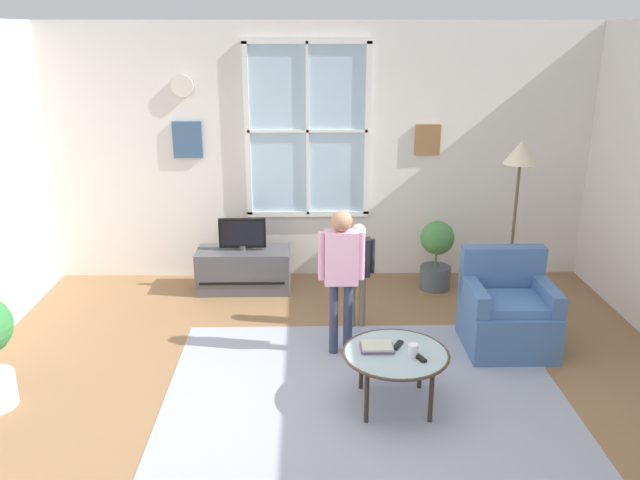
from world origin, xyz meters
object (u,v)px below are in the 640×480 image
(book_stack, at_px, (377,347))
(remote_near_cup, at_px, (398,345))
(tv_stand, at_px, (244,270))
(remote_near_books, at_px, (419,357))
(television, at_px, (242,233))
(person_black_shirt, at_px, (358,263))
(person_pink_shirt, at_px, (341,266))
(floor_lamp, at_px, (519,171))
(cup, at_px, (413,350))
(potted_plant_by_window, at_px, (436,252))
(coffee_table, at_px, (396,356))
(armchair, at_px, (507,313))

(book_stack, xyz_separation_m, remote_near_cup, (0.17, 0.05, -0.01))
(tv_stand, distance_m, book_stack, 2.61)
(remote_near_books, relative_size, remote_near_cup, 1.00)
(television, height_order, remote_near_books, television)
(person_black_shirt, xyz_separation_m, person_pink_shirt, (-0.19, -0.54, 0.18))
(remote_near_cup, distance_m, floor_lamp, 2.29)
(cup, bearing_deg, book_stack, 156.91)
(person_pink_shirt, bearing_deg, person_black_shirt, 70.92)
(potted_plant_by_window, bearing_deg, coffee_table, -108.05)
(armchair, relative_size, coffee_table, 1.07)
(tv_stand, xyz_separation_m, cup, (1.48, -2.40, 0.26))
(potted_plant_by_window, bearing_deg, person_black_shirt, -135.05)
(coffee_table, bearing_deg, remote_near_cup, 73.88)
(remote_near_cup, distance_m, person_pink_shirt, 0.92)
(cup, relative_size, remote_near_cup, 0.69)
(remote_near_cup, relative_size, floor_lamp, 0.08)
(armchair, xyz_separation_m, remote_near_cup, (-1.11, -0.85, 0.13))
(coffee_table, height_order, floor_lamp, floor_lamp)
(book_stack, height_order, person_pink_shirt, person_pink_shirt)
(remote_near_cup, bearing_deg, television, 121.85)
(armchair, relative_size, remote_near_books, 6.21)
(television, height_order, coffee_table, television)
(tv_stand, relative_size, potted_plant_by_window, 1.30)
(remote_near_books, bearing_deg, tv_stand, 122.00)
(cup, bearing_deg, floor_lamp, 54.09)
(remote_near_books, height_order, person_black_shirt, person_black_shirt)
(television, distance_m, person_pink_shirt, 1.80)
(armchair, bearing_deg, coffee_table, -140.13)
(armchair, height_order, remote_near_books, armchair)
(coffee_table, bearing_deg, remote_near_books, -31.62)
(remote_near_books, relative_size, potted_plant_by_window, 0.18)
(cup, xyz_separation_m, person_pink_shirt, (-0.49, 0.90, 0.33))
(book_stack, relative_size, cup, 2.63)
(armchair, distance_m, remote_near_books, 1.44)
(remote_near_books, bearing_deg, floor_lamp, 55.66)
(person_black_shirt, height_order, person_pink_shirt, person_pink_shirt)
(book_stack, bearing_deg, remote_near_cup, 15.96)
(tv_stand, xyz_separation_m, television, (0.00, -0.00, 0.42))
(television, relative_size, cup, 5.28)
(tv_stand, xyz_separation_m, remote_near_books, (1.52, -2.44, 0.23))
(television, bearing_deg, tv_stand, 90.00)
(television, relative_size, remote_near_books, 3.63)
(cup, relative_size, potted_plant_by_window, 0.12)
(armchair, height_order, remote_near_cup, armchair)
(tv_stand, bearing_deg, person_pink_shirt, -56.46)
(television, xyz_separation_m, floor_lamp, (2.72, -0.69, 0.83))
(coffee_table, distance_m, cup, 0.15)
(tv_stand, bearing_deg, potted_plant_by_window, -0.43)
(person_black_shirt, distance_m, floor_lamp, 1.77)
(person_pink_shirt, relative_size, floor_lamp, 0.75)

